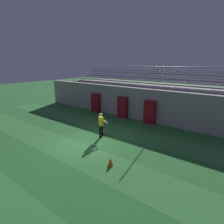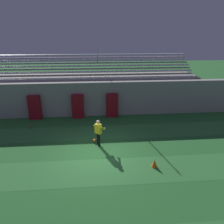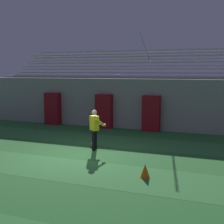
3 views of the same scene
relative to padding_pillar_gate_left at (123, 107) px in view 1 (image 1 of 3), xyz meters
The scene contains 12 objects.
ground_plane 6.18m from the padding_pillar_gate_left, 77.00° to the right, with size 80.00×80.00×0.00m, color #286B2D.
turf_stripe_mid 7.61m from the padding_pillar_gate_left, 79.52° to the right, with size 28.00×2.26×0.01m, color #337A38.
turf_stripe_far 3.35m from the padding_pillar_gate_left, 64.65° to the right, with size 28.00×2.26×0.01m, color #337A38.
back_wall 1.54m from the padding_pillar_gate_left, 21.82° to the left, with size 24.00×0.60×2.80m, color #999691.
padding_pillar_gate_left is the anchor object (origin of this frame).
padding_pillar_gate_right 2.75m from the padding_pillar_gate_left, ahead, with size 0.94×0.44×1.92m, color maroon.
padding_pillar_far_left 3.36m from the padding_pillar_gate_left, behind, with size 0.94×0.44×1.92m, color maroon.
bleacher_stand 3.25m from the padding_pillar_gate_left, 64.61° to the left, with size 18.00×4.05×5.43m.
goalkeeper 4.95m from the padding_pillar_gate_left, 72.04° to the right, with size 0.74×0.72×1.67m.
soccer_ball 4.57m from the padding_pillar_gate_left, 73.52° to the right, with size 0.22×0.22×0.22m, color orange.
traffic_cone 8.48m from the padding_pillar_gate_left, 59.06° to the right, with size 0.30×0.30×0.42m, color orange.
water_bottle 3.86m from the padding_pillar_gate_left, 149.96° to the right, with size 0.07×0.07×0.24m, color red.
Camera 1 is at (8.15, -7.79, 4.95)m, focal length 30.00 mm.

